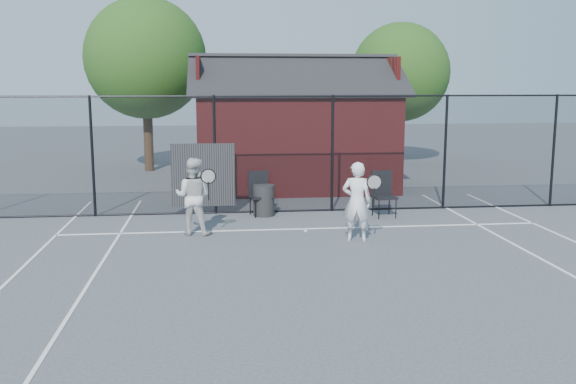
{
  "coord_description": "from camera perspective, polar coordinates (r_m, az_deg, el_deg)",
  "views": [
    {
      "loc": [
        -1.97,
        -11.15,
        3.29
      ],
      "look_at": [
        -0.53,
        1.63,
        1.1
      ],
      "focal_mm": 40.0,
      "sensor_mm": 36.0,
      "label": 1
    }
  ],
  "objects": [
    {
      "name": "player_front",
      "position": [
        13.47,
        6.14,
        -0.85
      ],
      "size": [
        0.79,
        0.63,
        1.68
      ],
      "color": "white",
      "rests_on": "ground"
    },
    {
      "name": "tree_left",
      "position": [
        24.8,
        -12.55,
        11.51
      ],
      "size": [
        4.48,
        4.48,
        6.44
      ],
      "color": "black",
      "rests_on": "ground"
    },
    {
      "name": "ground",
      "position": [
        11.79,
        3.45,
        -6.55
      ],
      "size": [
        80.0,
        80.0,
        0.0
      ],
      "primitive_type": "plane",
      "color": "#43474C",
      "rests_on": "ground"
    },
    {
      "name": "chair_left",
      "position": [
        16.03,
        -2.42,
        -0.22
      ],
      "size": [
        0.63,
        0.65,
        1.08
      ],
      "primitive_type": "cube",
      "rotation": [
        0.0,
        0.0,
        0.23
      ],
      "color": "black",
      "rests_on": "ground"
    },
    {
      "name": "chair_right",
      "position": [
        16.04,
        8.57,
        -0.26
      ],
      "size": [
        0.59,
        0.61,
        1.11
      ],
      "primitive_type": "cube",
      "rotation": [
        0.0,
        0.0,
        0.11
      ],
      "color": "black",
      "rests_on": "ground"
    },
    {
      "name": "player_back",
      "position": [
        14.16,
        -8.42,
        -0.37
      ],
      "size": [
        0.99,
        0.84,
        1.69
      ],
      "color": "silver",
      "rests_on": "ground"
    },
    {
      "name": "court_lines",
      "position": [
        10.55,
        4.69,
        -8.5
      ],
      "size": [
        11.02,
        18.0,
        0.01
      ],
      "color": "white",
      "rests_on": "ground"
    },
    {
      "name": "waste_bin",
      "position": [
        16.06,
        -2.17,
        -0.75
      ],
      "size": [
        0.57,
        0.57,
        0.78
      ],
      "primitive_type": "cylinder",
      "rotation": [
        0.0,
        0.0,
        0.07
      ],
      "color": "#252525",
      "rests_on": "ground"
    },
    {
      "name": "fence",
      "position": [
        16.34,
        -0.56,
        3.19
      ],
      "size": [
        22.04,
        3.0,
        3.0
      ],
      "color": "black",
      "rests_on": "ground"
    },
    {
      "name": "tree_right",
      "position": [
        26.72,
        9.96,
        10.41
      ],
      "size": [
        3.97,
        3.97,
        5.7
      ],
      "color": "black",
      "rests_on": "ground"
    },
    {
      "name": "clubhouse",
      "position": [
        20.37,
        0.54,
        4.92
      ],
      "size": [
        6.5,
        4.36,
        4.19
      ],
      "color": "maroon",
      "rests_on": "ground"
    }
  ]
}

